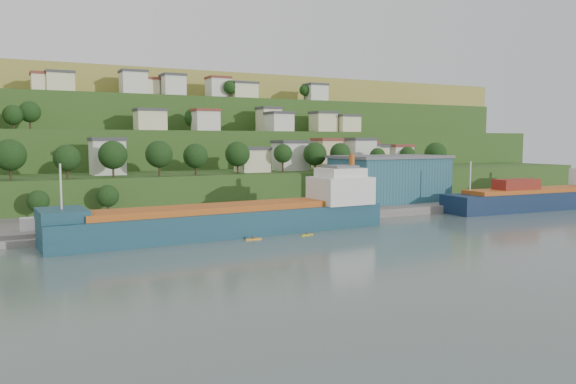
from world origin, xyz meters
TOP-DOWN VIEW (x-y plane):
  - ground at (0.00, 0.00)m, footprint 500.00×500.00m
  - quay at (20.00, 28.00)m, footprint 220.00×26.00m
  - pebble_beach at (-55.00, 22.00)m, footprint 40.00×18.00m
  - hillside at (0.03, 168.68)m, footprint 360.00×210.07m
  - cargo_ship_near at (-14.35, 8.94)m, footprint 69.90×14.42m
  - cargo_ship_far at (79.62, 9.98)m, footprint 63.41×13.69m
  - warehouse at (40.50, 31.00)m, footprint 31.74×20.23m
  - caravan at (-50.41, 20.20)m, footprint 6.77×2.87m
  - dinghy at (-48.85, 20.94)m, footprint 3.79×2.70m
  - kayak_orange at (-14.15, 1.51)m, footprint 3.22×0.58m
  - kayak_yellow at (-2.66, 1.07)m, footprint 2.92×1.04m

SIDE VIEW (x-z plane):
  - ground at x=0.00m, z-range 0.00..0.00m
  - quay at x=20.00m, z-range -2.00..2.00m
  - pebble_beach at x=-55.00m, z-range -1.20..1.20m
  - hillside at x=0.03m, z-range -47.92..48.08m
  - kayak_yellow at x=-2.66m, z-range -0.15..0.57m
  - kayak_orange at x=-14.15m, z-range -0.16..0.64m
  - dinghy at x=-48.85m, z-range 1.20..1.91m
  - cargo_ship_far at x=79.62m, z-range -5.85..11.25m
  - caravan at x=-50.41m, z-range 1.20..4.35m
  - cargo_ship_near at x=-14.35m, z-range -6.07..11.77m
  - warehouse at x=40.50m, z-range 2.03..14.83m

